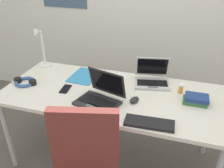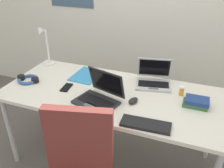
{
  "view_description": "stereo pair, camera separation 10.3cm",
  "coord_description": "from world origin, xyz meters",
  "px_view_note": "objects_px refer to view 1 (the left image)",
  "views": [
    {
      "loc": [
        0.49,
        -1.6,
        1.74
      ],
      "look_at": [
        0.0,
        0.0,
        0.82
      ],
      "focal_mm": 38.31,
      "sensor_mm": 36.0,
      "label": 1
    },
    {
      "loc": [
        0.59,
        -1.57,
        1.74
      ],
      "look_at": [
        0.0,
        0.0,
        0.82
      ],
      "focal_mm": 38.31,
      "sensor_mm": 36.0,
      "label": 2
    }
  ],
  "objects_px": {
    "pill_bottle": "(181,88)",
    "paper_folder_front_right": "(84,76)",
    "external_keyboard": "(149,123)",
    "computer_mouse": "(134,100)",
    "headphones": "(25,82)",
    "book_stack": "(196,99)",
    "cell_phone": "(66,89)",
    "laptop_by_keyboard": "(100,96)",
    "desk_lamp": "(41,48)",
    "laptop_near_mouse": "(152,78)"
  },
  "relations": [
    {
      "from": "external_keyboard",
      "to": "book_stack",
      "type": "relative_size",
      "value": 1.79
    },
    {
      "from": "laptop_by_keyboard",
      "to": "book_stack",
      "type": "xyz_separation_m",
      "value": [
        0.7,
        0.2,
        -0.02
      ]
    },
    {
      "from": "laptop_by_keyboard",
      "to": "headphones",
      "type": "bearing_deg",
      "value": 173.39
    },
    {
      "from": "desk_lamp",
      "to": "laptop_near_mouse",
      "type": "xyz_separation_m",
      "value": [
        1.09,
        -0.02,
        -0.15
      ]
    },
    {
      "from": "cell_phone",
      "to": "laptop_by_keyboard",
      "type": "bearing_deg",
      "value": -20.59
    },
    {
      "from": "external_keyboard",
      "to": "pill_bottle",
      "type": "distance_m",
      "value": 0.51
    },
    {
      "from": "laptop_near_mouse",
      "to": "computer_mouse",
      "type": "relative_size",
      "value": 3.54
    },
    {
      "from": "external_keyboard",
      "to": "desk_lamp",
      "type": "bearing_deg",
      "value": 149.63
    },
    {
      "from": "laptop_by_keyboard",
      "to": "pill_bottle",
      "type": "bearing_deg",
      "value": 28.6
    },
    {
      "from": "paper_folder_front_right",
      "to": "laptop_by_keyboard",
      "type": "bearing_deg",
      "value": -51.73
    },
    {
      "from": "external_keyboard",
      "to": "paper_folder_front_right",
      "type": "bearing_deg",
      "value": 139.55
    },
    {
      "from": "desk_lamp",
      "to": "cell_phone",
      "type": "bearing_deg",
      "value": -39.47
    },
    {
      "from": "desk_lamp",
      "to": "laptop_by_keyboard",
      "type": "height_order",
      "value": "desk_lamp"
    },
    {
      "from": "cell_phone",
      "to": "external_keyboard",
      "type": "bearing_deg",
      "value": -24.49
    },
    {
      "from": "external_keyboard",
      "to": "headphones",
      "type": "height_order",
      "value": "headphones"
    },
    {
      "from": "external_keyboard",
      "to": "headphones",
      "type": "distance_m",
      "value": 1.15
    },
    {
      "from": "laptop_near_mouse",
      "to": "cell_phone",
      "type": "relative_size",
      "value": 2.5
    },
    {
      "from": "pill_bottle",
      "to": "book_stack",
      "type": "height_order",
      "value": "pill_bottle"
    },
    {
      "from": "cell_phone",
      "to": "book_stack",
      "type": "distance_m",
      "value": 1.04
    },
    {
      "from": "computer_mouse",
      "to": "book_stack",
      "type": "bearing_deg",
      "value": 33.36
    },
    {
      "from": "pill_bottle",
      "to": "paper_folder_front_right",
      "type": "bearing_deg",
      "value": 177.03
    },
    {
      "from": "laptop_by_keyboard",
      "to": "paper_folder_front_right",
      "type": "relative_size",
      "value": 1.22
    },
    {
      "from": "computer_mouse",
      "to": "book_stack",
      "type": "xyz_separation_m",
      "value": [
        0.45,
        0.12,
        0.01
      ]
    },
    {
      "from": "laptop_near_mouse",
      "to": "pill_bottle",
      "type": "bearing_deg",
      "value": -22.35
    },
    {
      "from": "book_stack",
      "to": "desk_lamp",
      "type": "bearing_deg",
      "value": 170.8
    },
    {
      "from": "external_keyboard",
      "to": "book_stack",
      "type": "xyz_separation_m",
      "value": [
        0.29,
        0.36,
        0.02
      ]
    },
    {
      "from": "external_keyboard",
      "to": "pill_bottle",
      "type": "height_order",
      "value": "pill_bottle"
    },
    {
      "from": "pill_bottle",
      "to": "external_keyboard",
      "type": "bearing_deg",
      "value": -110.11
    },
    {
      "from": "computer_mouse",
      "to": "cell_phone",
      "type": "distance_m",
      "value": 0.59
    },
    {
      "from": "pill_bottle",
      "to": "paper_folder_front_right",
      "type": "relative_size",
      "value": 0.25
    },
    {
      "from": "headphones",
      "to": "book_stack",
      "type": "relative_size",
      "value": 1.16
    },
    {
      "from": "cell_phone",
      "to": "paper_folder_front_right",
      "type": "relative_size",
      "value": 0.44
    },
    {
      "from": "computer_mouse",
      "to": "paper_folder_front_right",
      "type": "bearing_deg",
      "value": 169.97
    },
    {
      "from": "laptop_near_mouse",
      "to": "desk_lamp",
      "type": "bearing_deg",
      "value": 179.19
    },
    {
      "from": "pill_bottle",
      "to": "cell_phone",
      "type": "bearing_deg",
      "value": -166.31
    },
    {
      "from": "cell_phone",
      "to": "pill_bottle",
      "type": "bearing_deg",
      "value": 8.13
    },
    {
      "from": "headphones",
      "to": "book_stack",
      "type": "xyz_separation_m",
      "value": [
        1.42,
        0.11,
        0.01
      ]
    },
    {
      "from": "external_keyboard",
      "to": "computer_mouse",
      "type": "bearing_deg",
      "value": 119.79
    },
    {
      "from": "cell_phone",
      "to": "computer_mouse",
      "type": "bearing_deg",
      "value": -7.19
    },
    {
      "from": "computer_mouse",
      "to": "external_keyboard",
      "type": "bearing_deg",
      "value": -38.94
    },
    {
      "from": "laptop_near_mouse",
      "to": "laptop_by_keyboard",
      "type": "relative_size",
      "value": 0.9
    },
    {
      "from": "computer_mouse",
      "to": "pill_bottle",
      "type": "distance_m",
      "value": 0.41
    },
    {
      "from": "book_stack",
      "to": "external_keyboard",
      "type": "bearing_deg",
      "value": -129.26
    },
    {
      "from": "book_stack",
      "to": "paper_folder_front_right",
      "type": "xyz_separation_m",
      "value": [
        -0.98,
        0.16,
        -0.03
      ]
    },
    {
      "from": "laptop_by_keyboard",
      "to": "computer_mouse",
      "type": "height_order",
      "value": "laptop_by_keyboard"
    },
    {
      "from": "headphones",
      "to": "book_stack",
      "type": "height_order",
      "value": "book_stack"
    },
    {
      "from": "pill_bottle",
      "to": "paper_folder_front_right",
      "type": "xyz_separation_m",
      "value": [
        -0.86,
        0.04,
        -0.04
      ]
    },
    {
      "from": "laptop_near_mouse",
      "to": "laptop_by_keyboard",
      "type": "xyz_separation_m",
      "value": [
        -0.33,
        -0.42,
        0.0
      ]
    },
    {
      "from": "laptop_by_keyboard",
      "to": "cell_phone",
      "type": "bearing_deg",
      "value": 164.98
    },
    {
      "from": "external_keyboard",
      "to": "book_stack",
      "type": "bearing_deg",
      "value": 47.6
    }
  ]
}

